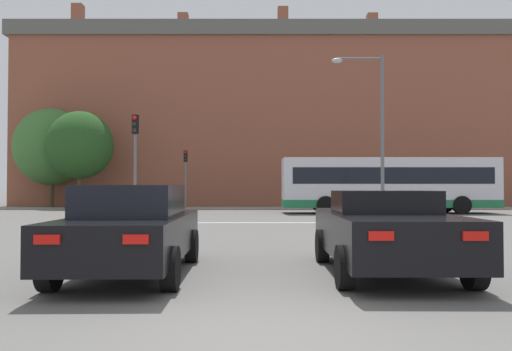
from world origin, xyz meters
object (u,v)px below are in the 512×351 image
at_px(traffic_light_far_left, 184,169).
at_px(pedestrian_waiting, 381,194).
at_px(street_lamp_junction, 372,119).
at_px(bus_crossing_lead, 386,184).
at_px(car_roadster_right, 384,231).
at_px(traffic_light_near_left, 134,150).
at_px(car_saloon_left, 131,229).

relative_size(traffic_light_far_left, pedestrian_waiting, 2.36).
distance_m(street_lamp_junction, pedestrian_waiting, 14.60).
height_order(bus_crossing_lead, pedestrian_waiting, bus_crossing_lead).
xyz_separation_m(car_roadster_right, street_lamp_junction, (3.11, 13.99, 3.85)).
bearing_deg(pedestrian_waiting, traffic_light_near_left, -126.80).
distance_m(car_saloon_left, traffic_light_near_left, 12.90).
distance_m(car_roadster_right, bus_crossing_lead, 20.47).
xyz_separation_m(bus_crossing_lead, pedestrian_waiting, (1.65, 7.87, -0.66)).
height_order(traffic_light_near_left, street_lamp_junction, street_lamp_junction).
xyz_separation_m(traffic_light_near_left, traffic_light_far_left, (0.10, 14.15, -0.28)).
relative_size(car_roadster_right, traffic_light_far_left, 1.07).
xyz_separation_m(car_saloon_left, car_roadster_right, (4.29, 0.08, -0.05)).
xyz_separation_m(traffic_light_near_left, pedestrian_waiting, (14.18, 15.36, -2.00)).
relative_size(car_saloon_left, car_roadster_right, 1.04).
height_order(car_roadster_right, traffic_light_near_left, traffic_light_near_left).
distance_m(car_roadster_right, traffic_light_near_left, 14.44).
height_order(car_saloon_left, street_lamp_junction, street_lamp_junction).
bearing_deg(traffic_light_far_left, pedestrian_waiting, 4.91).
distance_m(traffic_light_far_left, pedestrian_waiting, 14.24).
height_order(car_roadster_right, pedestrian_waiting, pedestrian_waiting).
relative_size(traffic_light_near_left, traffic_light_far_left, 1.11).
bearing_deg(traffic_light_near_left, car_roadster_right, -59.40).
xyz_separation_m(street_lamp_junction, pedestrian_waiting, (3.82, 13.64, -3.57)).
bearing_deg(bus_crossing_lead, car_roadster_right, 165.07).
distance_m(bus_crossing_lead, street_lamp_junction, 6.81).
height_order(car_saloon_left, pedestrian_waiting, pedestrian_waiting).
bearing_deg(traffic_light_far_left, bus_crossing_lead, -28.19).
xyz_separation_m(car_saloon_left, traffic_light_far_left, (-2.86, 26.50, 1.97)).
relative_size(bus_crossing_lead, traffic_light_far_left, 2.95).
bearing_deg(street_lamp_junction, traffic_light_near_left, -170.58).
bearing_deg(traffic_light_near_left, traffic_light_far_left, 89.59).
xyz_separation_m(car_saloon_left, pedestrian_waiting, (11.22, 27.71, 0.24)).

